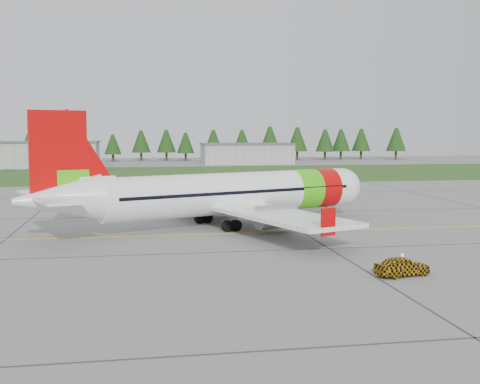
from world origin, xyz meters
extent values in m
plane|color=gray|center=(0.00, 0.00, 0.00)|extent=(320.00, 320.00, 0.00)
cylinder|color=white|center=(4.71, 12.26, 3.07)|extent=(25.48, 12.73, 3.87)
sphere|color=white|center=(16.77, 16.82, 3.07)|extent=(3.87, 3.87, 3.87)
cone|color=white|center=(-10.59, 6.47, 3.42)|extent=(7.86, 6.07, 3.87)
cube|color=black|center=(17.05, 16.92, 3.42)|extent=(2.40, 2.97, 0.56)
cylinder|color=#4AD30F|center=(12.13, 15.06, 3.07)|extent=(3.81, 4.60, 3.95)
cylinder|color=#C50606|center=(14.36, 15.90, 3.07)|extent=(3.44, 4.46, 3.95)
cube|color=white|center=(4.25, 12.08, 1.98)|extent=(16.32, 31.60, 0.36)
cube|color=#C50606|center=(-2.25, 26.48, 2.53)|extent=(1.18, 0.59, 1.98)
cube|color=#C50606|center=(8.90, -3.01, 2.53)|extent=(1.18, 0.59, 1.98)
cylinder|color=gray|center=(3.71, 17.71, 1.44)|extent=(4.07, 3.21, 2.08)
cylinder|color=gray|center=(7.57, 7.51, 1.44)|extent=(4.07, 3.21, 2.08)
cube|color=#C50606|center=(-10.40, 6.54, 6.74)|extent=(4.39, 1.95, 7.53)
cube|color=#4AD30F|center=(-9.38, 6.93, 4.56)|extent=(2.56, 1.30, 2.38)
cube|color=white|center=(-11.05, 6.30, 3.67)|extent=(7.00, 11.79, 0.22)
cylinder|color=slate|center=(14.91, 16.11, 0.69)|extent=(0.18, 0.18, 1.39)
cylinder|color=black|center=(14.91, 16.11, 0.34)|extent=(0.73, 0.50, 0.67)
cylinder|color=slate|center=(2.34, 14.33, 0.94)|extent=(0.22, 0.22, 1.88)
cylinder|color=black|center=(1.97, 14.19, 0.52)|extent=(1.12, 0.78, 1.03)
cylinder|color=slate|center=(4.31, 9.14, 0.94)|extent=(0.22, 0.22, 1.88)
cylinder|color=black|center=(3.93, 9.00, 0.52)|extent=(1.12, 0.78, 1.03)
imported|color=#D1970B|center=(11.72, -8.97, 1.77)|extent=(1.47, 1.64, 3.53)
cube|color=#30561E|center=(0.00, 82.00, 0.01)|extent=(320.00, 50.00, 0.03)
cube|color=gold|center=(0.00, 8.00, 0.01)|extent=(120.00, 0.25, 0.02)
cube|color=#A8A8A3|center=(-30.00, 110.00, 3.00)|extent=(32.00, 14.00, 6.00)
cube|color=#A8A8A3|center=(25.00, 118.00, 2.60)|extent=(24.00, 12.00, 5.20)
camera|label=1|loc=(-4.15, -43.00, 8.86)|focal=45.00mm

